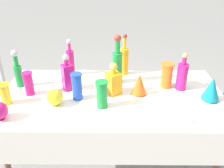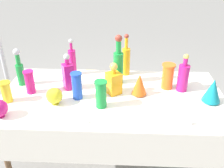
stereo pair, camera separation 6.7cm
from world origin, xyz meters
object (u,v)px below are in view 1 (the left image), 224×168
square_decanter_0 (67,75)px  slender_vase_0 (167,75)px  slender_vase_2 (77,86)px  tall_bottle_4 (71,61)px  square_decanter_1 (114,81)px  slender_vase_3 (29,83)px  slender_vase_4 (5,93)px  tall_bottle_0 (18,71)px  tall_bottle_1 (182,75)px  tall_bottle_3 (124,60)px  fluted_vase_0 (139,84)px  slender_vase_1 (102,94)px  round_bowl_0 (55,97)px  fluted_vase_1 (212,88)px  cardboard_box_behind_left (101,93)px  tall_bottle_2 (117,64)px

square_decanter_0 → slender_vase_0: bearing=3.3°
slender_vase_0 → slender_vase_2: 0.74m
tall_bottle_4 → square_decanter_1: bearing=-40.0°
slender_vase_3 → slender_vase_4: (-0.13, -0.14, -0.01)m
tall_bottle_0 → square_decanter_1: tall_bottle_0 is taller
tall_bottle_0 → slender_vase_0: 1.23m
tall_bottle_1 → square_decanter_1: (-0.56, -0.07, -0.02)m
square_decanter_0 → slender_vase_3: (-0.30, -0.08, -0.03)m
tall_bottle_4 → slender_vase_2: (0.11, -0.42, -0.02)m
tall_bottle_0 → slender_vase_3: size_ratio=1.70×
tall_bottle_3 → fluted_vase_0: 0.39m
tall_bottle_0 → slender_vase_1: (0.71, -0.31, -0.03)m
square_decanter_0 → slender_vase_2: (0.10, -0.15, -0.01)m
tall_bottle_3 → round_bowl_0: bearing=-135.0°
fluted_vase_0 → fluted_vase_1: size_ratio=0.94×
slender_vase_3 → fluted_vase_1: 1.42m
fluted_vase_0 → cardboard_box_behind_left: bearing=110.6°
square_decanter_1 → slender_vase_0: (0.44, 0.11, 0.01)m
slender_vase_4 → fluted_vase_1: (1.55, 0.07, 0.01)m
tall_bottle_1 → slender_vase_4: (-1.36, -0.24, -0.03)m
tall_bottle_2 → slender_vase_2: size_ratio=1.97×
tall_bottle_4 → tall_bottle_3: bearing=3.0°
slender_vase_3 → tall_bottle_4: bearing=51.4°
cardboard_box_behind_left → tall_bottle_4: bearing=-111.0°
cardboard_box_behind_left → square_decanter_1: bearing=-80.6°
tall_bottle_3 → cardboard_box_behind_left: size_ratio=0.70×
round_bowl_0 → fluted_vase_0: bearing=14.3°
square_decanter_1 → slender_vase_4: 0.82m
slender_vase_3 → fluted_vase_0: (0.87, 0.01, -0.01)m
fluted_vase_0 → cardboard_box_behind_left: size_ratio=0.33×
slender_vase_0 → slender_vase_4: 1.27m
tall_bottle_2 → fluted_vase_0: tall_bottle_2 is taller
slender_vase_4 → tall_bottle_4: bearing=49.7°
slender_vase_2 → cardboard_box_behind_left: 1.24m
square_decanter_0 → slender_vase_0: size_ratio=1.44×
tall_bottle_1 → slender_vase_0: (-0.12, 0.03, -0.01)m
square_decanter_0 → slender_vase_4: 0.48m
slender_vase_0 → round_bowl_0: (-0.87, -0.28, -0.05)m
slender_vase_3 → fluted_vase_1: same height
slender_vase_0 → fluted_vase_0: slender_vase_0 is taller
fluted_vase_1 → slender_vase_4: bearing=-177.6°
tall_bottle_4 → round_bowl_0: tall_bottle_4 is taller
slender_vase_1 → tall_bottle_3: bearing=71.9°
slender_vase_2 → round_bowl_0: slender_vase_2 is taller
tall_bottle_0 → tall_bottle_3: (0.89, 0.24, 0.00)m
slender_vase_3 → cardboard_box_behind_left: 1.28m
tall_bottle_0 → cardboard_box_behind_left: tall_bottle_0 is taller
tall_bottle_0 → tall_bottle_1: (1.35, -0.03, -0.02)m
slender_vase_2 → fluted_vase_0: size_ratio=1.20×
tall_bottle_1 → tall_bottle_4: size_ratio=0.94×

